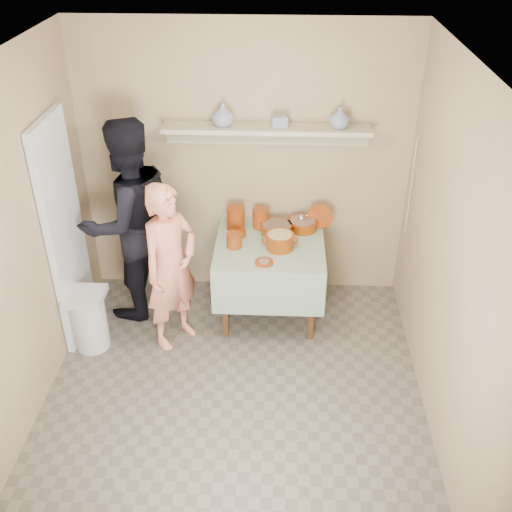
# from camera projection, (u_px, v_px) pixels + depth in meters

# --- Properties ---
(ground) EXTENTS (3.50, 3.50, 0.00)m
(ground) POSITION_uv_depth(u_px,v_px,m) (232.00, 409.00, 4.67)
(ground) COLOR #695F52
(ground) RESTS_ON ground
(tile_panel) EXTENTS (0.06, 0.70, 2.00)m
(tile_panel) POSITION_uv_depth(u_px,v_px,m) (65.00, 234.00, 5.01)
(tile_panel) COLOR silver
(tile_panel) RESTS_ON ground
(plate_stack_a) EXTENTS (0.17, 0.17, 0.22)m
(plate_stack_a) POSITION_uv_depth(u_px,v_px,m) (236.00, 218.00, 5.51)
(plate_stack_a) COLOR maroon
(plate_stack_a) RESTS_ON serving_table
(plate_stack_b) EXTENTS (0.15, 0.15, 0.18)m
(plate_stack_b) POSITION_uv_depth(u_px,v_px,m) (261.00, 219.00, 5.54)
(plate_stack_b) COLOR maroon
(plate_stack_b) RESTS_ON serving_table
(bowl_stack) EXTENTS (0.13, 0.13, 0.13)m
(bowl_stack) POSITION_uv_depth(u_px,v_px,m) (234.00, 240.00, 5.25)
(bowl_stack) COLOR maroon
(bowl_stack) RESTS_ON serving_table
(empty_bowl) EXTENTS (0.16, 0.16, 0.05)m
(empty_bowl) POSITION_uv_depth(u_px,v_px,m) (238.00, 233.00, 5.45)
(empty_bowl) COLOR maroon
(empty_bowl) RESTS_ON serving_table
(propped_lid) EXTENTS (0.24, 0.06, 0.24)m
(propped_lid) POSITION_uv_depth(u_px,v_px,m) (320.00, 217.00, 5.52)
(propped_lid) COLOR maroon
(propped_lid) RESTS_ON serving_table
(vase_right) EXTENTS (0.21, 0.21, 0.18)m
(vase_right) POSITION_uv_depth(u_px,v_px,m) (340.00, 117.00, 5.05)
(vase_right) COLOR navy
(vase_right) RESTS_ON wall_shelf
(vase_left) EXTENTS (0.21, 0.21, 0.20)m
(vase_left) POSITION_uv_depth(u_px,v_px,m) (223.00, 115.00, 5.09)
(vase_left) COLOR navy
(vase_left) RESTS_ON wall_shelf
(ceramic_box) EXTENTS (0.15, 0.12, 0.09)m
(ceramic_box) POSITION_uv_depth(u_px,v_px,m) (279.00, 122.00, 5.09)
(ceramic_box) COLOR navy
(ceramic_box) RESTS_ON wall_shelf
(person_cook) EXTENTS (0.63, 0.66, 1.52)m
(person_cook) POSITION_uv_depth(u_px,v_px,m) (171.00, 267.00, 5.01)
(person_cook) COLOR #EF8567
(person_cook) RESTS_ON ground
(person_helper) EXTENTS (1.16, 1.15, 1.89)m
(person_helper) POSITION_uv_depth(u_px,v_px,m) (129.00, 221.00, 5.30)
(person_helper) COLOR black
(person_helper) RESTS_ON ground
(room_shell) EXTENTS (3.04, 3.54, 2.62)m
(room_shell) POSITION_uv_depth(u_px,v_px,m) (227.00, 230.00, 3.82)
(room_shell) COLOR tan
(room_shell) RESTS_ON ground
(serving_table) EXTENTS (0.97, 0.97, 0.76)m
(serving_table) POSITION_uv_depth(u_px,v_px,m) (270.00, 254.00, 5.41)
(serving_table) COLOR #4C2D16
(serving_table) RESTS_ON ground
(cazuela_meat_a) EXTENTS (0.30, 0.30, 0.10)m
(cazuela_meat_a) POSITION_uv_depth(u_px,v_px,m) (276.00, 228.00, 5.46)
(cazuela_meat_a) COLOR #642809
(cazuela_meat_a) RESTS_ON serving_table
(cazuela_meat_b) EXTENTS (0.28, 0.28, 0.10)m
(cazuela_meat_b) POSITION_uv_depth(u_px,v_px,m) (302.00, 224.00, 5.52)
(cazuela_meat_b) COLOR #642809
(cazuela_meat_b) RESTS_ON serving_table
(ladle) EXTENTS (0.08, 0.26, 0.19)m
(ladle) POSITION_uv_depth(u_px,v_px,m) (302.00, 218.00, 5.51)
(ladle) COLOR silver
(ladle) RESTS_ON cazuela_meat_b
(cazuela_rice) EXTENTS (0.33, 0.25, 0.14)m
(cazuela_rice) POSITION_uv_depth(u_px,v_px,m) (280.00, 240.00, 5.22)
(cazuela_rice) COLOR #642809
(cazuela_rice) RESTS_ON serving_table
(front_plate) EXTENTS (0.16, 0.16, 0.03)m
(front_plate) POSITION_uv_depth(u_px,v_px,m) (264.00, 262.00, 5.05)
(front_plate) COLOR maroon
(front_plate) RESTS_ON serving_table
(wall_shelf) EXTENTS (1.80, 0.25, 0.21)m
(wall_shelf) POSITION_uv_depth(u_px,v_px,m) (267.00, 130.00, 5.18)
(wall_shelf) COLOR tan
(wall_shelf) RESTS_ON room_shell
(trash_bin) EXTENTS (0.32, 0.32, 0.56)m
(trash_bin) POSITION_uv_depth(u_px,v_px,m) (89.00, 320.00, 5.18)
(trash_bin) COLOR silver
(trash_bin) RESTS_ON ground
(electrical_cord) EXTENTS (0.01, 0.05, 0.90)m
(electrical_cord) POSITION_uv_depth(u_px,v_px,m) (411.00, 186.00, 5.21)
(electrical_cord) COLOR silver
(electrical_cord) RESTS_ON wall_shelf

